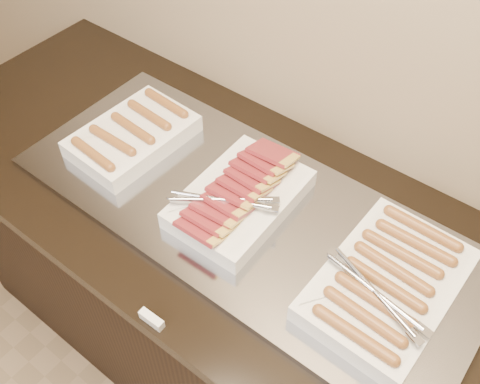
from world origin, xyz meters
name	(u,v)px	position (x,y,z in m)	size (l,w,h in m)	color
counter	(246,305)	(0.00, 2.13, 0.45)	(2.06, 0.76, 0.90)	black
warming_tray	(244,210)	(-0.01, 2.13, 0.91)	(1.20, 0.50, 0.02)	#9598A3
dish_left	(133,135)	(-0.39, 2.13, 0.95)	(0.23, 0.34, 0.07)	white
dish_center	(239,197)	(-0.02, 2.13, 0.96)	(0.26, 0.37, 0.10)	white
dish_right	(387,284)	(0.38, 2.13, 0.95)	(0.28, 0.39, 0.08)	white
label_holder	(152,319)	(0.02, 1.77, 0.91)	(0.06, 0.02, 0.02)	white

